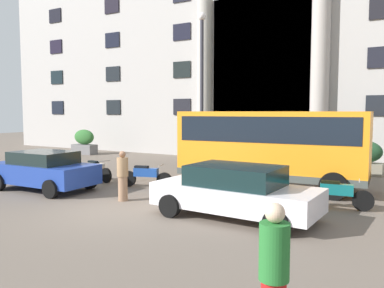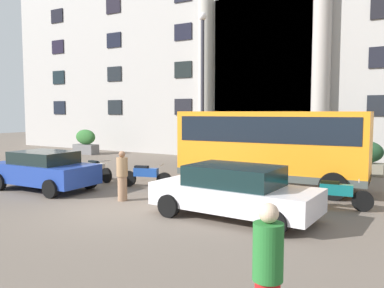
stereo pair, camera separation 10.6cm
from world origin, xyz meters
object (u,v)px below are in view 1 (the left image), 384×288
parked_estate_mid (44,170)px  motorcycle_near_kerb (335,193)px  hedge_planter_west (84,142)px  hedge_planter_entrance_right (363,158)px  parked_coupe_end (235,191)px  scooter_by_planter (145,175)px  motorcycle_far_end (96,170)px  pedestrian_man_red_shirt (274,277)px  orange_minibus (272,143)px  lamppost_plaza_centre (202,79)px  hedge_planter_entrance_left (281,154)px  pedestrian_man_crossing (123,176)px

parked_estate_mid → motorcycle_near_kerb: size_ratio=1.96×
motorcycle_near_kerb → hedge_planter_west: bearing=150.5°
hedge_planter_entrance_right → parked_coupe_end: 9.80m
scooter_by_planter → motorcycle_far_end: size_ratio=1.06×
motorcycle_far_end → pedestrian_man_red_shirt: bearing=-26.6°
hedge_planter_entrance_right → parked_coupe_end: hedge_planter_entrance_right is taller
hedge_planter_west → scooter_by_planter: (10.54, -7.31, -0.33)m
hedge_planter_entrance_right → scooter_by_planter: size_ratio=0.83×
orange_minibus → lamppost_plaza_centre: lamppost_plaza_centre is taller
parked_estate_mid → pedestrian_man_red_shirt: 11.61m
lamppost_plaza_centre → hedge_planter_entrance_right: bearing=16.2°
hedge_planter_west → parked_estate_mid: hedge_planter_west is taller
parked_estate_mid → hedge_planter_entrance_left: bearing=55.5°
pedestrian_man_crossing → pedestrian_man_red_shirt: 8.56m
hedge_planter_entrance_left → lamppost_plaza_centre: 5.36m
parked_coupe_end → motorcycle_far_end: 7.61m
orange_minibus → pedestrian_man_crossing: (-3.38, -4.49, -0.89)m
motorcycle_near_kerb → pedestrian_man_crossing: size_ratio=1.27×
parked_coupe_end → pedestrian_man_crossing: pedestrian_man_crossing is taller
motorcycle_far_end → pedestrian_man_crossing: size_ratio=1.18×
orange_minibus → hedge_planter_entrance_left: bearing=99.5°
motorcycle_near_kerb → motorcycle_far_end: bearing=173.4°
lamppost_plaza_centre → parked_estate_mid: bearing=-107.9°
hedge_planter_west → lamppost_plaza_centre: bearing=-11.2°
hedge_planter_west → motorcycle_near_kerb: (17.31, -7.11, -0.33)m
hedge_planter_entrance_right → pedestrian_man_red_shirt: pedestrian_man_red_shirt is taller
motorcycle_near_kerb → orange_minibus: bearing=133.9°
scooter_by_planter → motorcycle_near_kerb: same height
scooter_by_planter → hedge_planter_west: bearing=130.5°
lamppost_plaza_centre → pedestrian_man_red_shirt: bearing=-58.0°
orange_minibus → parked_estate_mid: orange_minibus is taller
motorcycle_near_kerb → parked_estate_mid: bearing=-173.4°
lamppost_plaza_centre → pedestrian_man_crossing: bearing=-80.7°
orange_minibus → parked_coupe_end: size_ratio=1.53×
parked_coupe_end → motorcycle_near_kerb: size_ratio=2.22×
hedge_planter_entrance_left → lamppost_plaza_centre: lamppost_plaza_centre is taller
hedge_planter_entrance_left → orange_minibus: bearing=-77.1°
parked_coupe_end → pedestrian_man_red_shirt: bearing=-59.0°
parked_estate_mid → scooter_by_planter: 3.66m
parked_estate_mid → motorcycle_far_end: size_ratio=2.10×
hedge_planter_west → hedge_planter_entrance_right: (17.22, 0.11, -0.04)m
motorcycle_far_end → pedestrian_man_red_shirt: size_ratio=1.05×
motorcycle_near_kerb → pedestrian_man_red_shirt: 7.64m
parked_estate_mid → hedge_planter_west: bearing=127.2°
motorcycle_far_end → motorcycle_near_kerb: size_ratio=0.93×
parked_estate_mid → scooter_by_planter: bearing=35.1°
pedestrian_man_red_shirt → motorcycle_far_end: bearing=12.8°
hedge_planter_entrance_right → motorcycle_far_end: bearing=-141.8°
hedge_planter_west → scooter_by_planter: bearing=-34.8°
hedge_planter_entrance_right → hedge_planter_entrance_left: (-3.66, -0.40, 0.03)m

